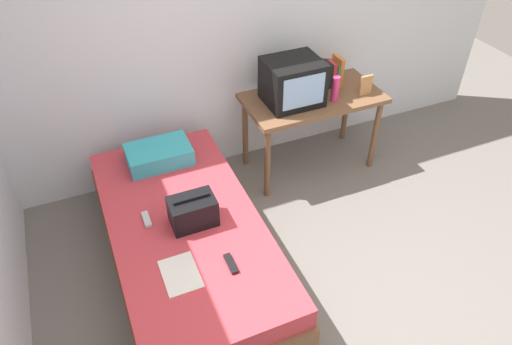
% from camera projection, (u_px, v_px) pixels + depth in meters
% --- Properties ---
extents(ground_plane, '(8.00, 8.00, 0.00)m').
position_uv_depth(ground_plane, '(350.00, 317.00, 3.11)').
color(ground_plane, slate).
extents(wall_back, '(5.20, 0.10, 2.60)m').
position_uv_depth(wall_back, '(236.00, 19.00, 3.71)').
color(wall_back, silver).
rests_on(wall_back, ground).
extents(bed, '(1.00, 2.00, 0.48)m').
position_uv_depth(bed, '(187.00, 244.00, 3.30)').
color(bed, brown).
rests_on(bed, ground).
extents(desk, '(1.16, 0.60, 0.72)m').
position_uv_depth(desk, '(312.00, 105.00, 3.97)').
color(desk, brown).
rests_on(desk, ground).
extents(tv, '(0.44, 0.39, 0.36)m').
position_uv_depth(tv, '(293.00, 82.00, 3.73)').
color(tv, black).
rests_on(tv, desk).
extents(water_bottle, '(0.06, 0.06, 0.22)m').
position_uv_depth(water_bottle, '(335.00, 89.00, 3.79)').
color(water_bottle, '#E53372').
rests_on(water_bottle, desk).
extents(book_row, '(0.16, 0.16, 0.25)m').
position_uv_depth(book_row, '(331.00, 73.00, 4.00)').
color(book_row, black).
rests_on(book_row, desk).
extents(picture_frame, '(0.11, 0.02, 0.17)m').
position_uv_depth(picture_frame, '(366.00, 85.00, 3.88)').
color(picture_frame, '#B27F4C').
rests_on(picture_frame, desk).
extents(pillow, '(0.48, 0.32, 0.13)m').
position_uv_depth(pillow, '(159.00, 154.00, 3.59)').
color(pillow, '#33A8B7').
rests_on(pillow, bed).
extents(handbag, '(0.30, 0.20, 0.22)m').
position_uv_depth(handbag, '(193.00, 211.00, 3.06)').
color(handbag, black).
rests_on(handbag, bed).
extents(magazine, '(0.21, 0.29, 0.01)m').
position_uv_depth(magazine, '(180.00, 274.00, 2.79)').
color(magazine, white).
rests_on(magazine, bed).
extents(remote_dark, '(0.04, 0.16, 0.02)m').
position_uv_depth(remote_dark, '(231.00, 264.00, 2.84)').
color(remote_dark, black).
rests_on(remote_dark, bed).
extents(remote_silver, '(0.04, 0.14, 0.02)m').
position_uv_depth(remote_silver, '(147.00, 219.00, 3.13)').
color(remote_silver, '#B7B7BC').
rests_on(remote_silver, bed).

